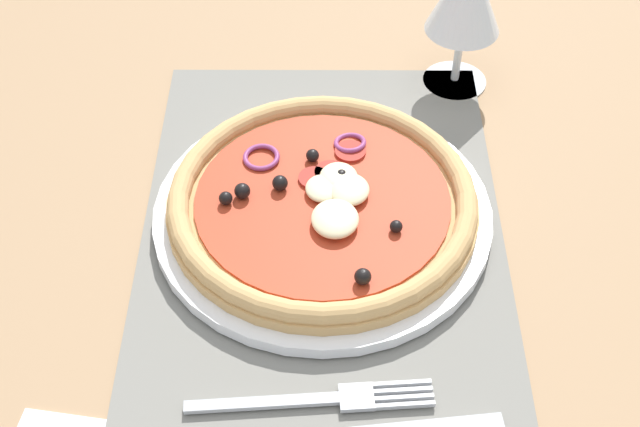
# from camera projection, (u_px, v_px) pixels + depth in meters

# --- Properties ---
(ground_plane) EXTENTS (1.90, 1.40, 0.02)m
(ground_plane) POSITION_uv_depth(u_px,v_px,m) (320.00, 249.00, 0.76)
(ground_plane) COLOR #9E7A56
(placemat) EXTENTS (0.46, 0.31, 0.00)m
(placemat) POSITION_uv_depth(u_px,v_px,m) (320.00, 238.00, 0.75)
(placemat) COLOR slate
(placemat) RESTS_ON ground_plane
(plate) EXTENTS (0.29, 0.29, 0.01)m
(plate) POSITION_uv_depth(u_px,v_px,m) (326.00, 214.00, 0.76)
(plate) COLOR white
(plate) RESTS_ON placemat
(pizza) EXTENTS (0.26, 0.26, 0.03)m
(pizza) POSITION_uv_depth(u_px,v_px,m) (326.00, 200.00, 0.75)
(pizza) COLOR tan
(pizza) RESTS_ON plate
(fork) EXTENTS (0.03, 0.18, 0.00)m
(fork) POSITION_uv_depth(u_px,v_px,m) (321.00, 399.00, 0.64)
(fork) COLOR #B2B5BA
(fork) RESTS_ON placemat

